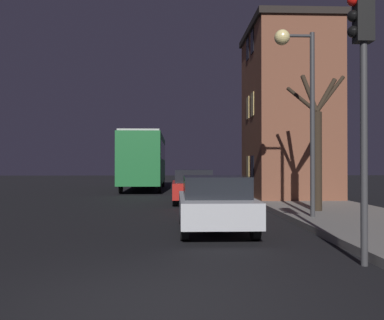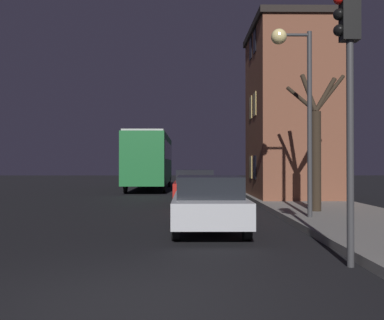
{
  "view_description": "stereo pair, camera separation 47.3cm",
  "coord_description": "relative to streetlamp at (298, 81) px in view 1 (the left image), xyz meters",
  "views": [
    {
      "loc": [
        0.2,
        -5.29,
        1.73
      ],
      "look_at": [
        0.83,
        11.11,
        1.89
      ],
      "focal_mm": 40.0,
      "sensor_mm": 36.0,
      "label": 1
    },
    {
      "loc": [
        0.68,
        -5.31,
        1.73
      ],
      "look_at": [
        0.83,
        11.11,
        1.89
      ],
      "focal_mm": 40.0,
      "sensor_mm": 36.0,
      "label": 2
    }
  ],
  "objects": [
    {
      "name": "streetlamp",
      "position": [
        0.0,
        0.0,
        0.0
      ],
      "size": [
        1.2,
        0.46,
        5.53
      ],
      "color": "#38383A",
      "rests_on": "sidewalk"
    },
    {
      "name": "bare_tree",
      "position": [
        1.12,
        1.69,
        -1.77
      ],
      "size": [
        1.85,
        1.42,
        4.7
      ],
      "color": "#2D2319",
      "rests_on": "sidewalk"
    },
    {
      "name": "traffic_light",
      "position": [
        -0.44,
        -5.32,
        -0.82
      ],
      "size": [
        0.43,
        0.24,
        4.71
      ],
      "color": "#38383A",
      "rests_on": "ground"
    },
    {
      "name": "car_mid_lane",
      "position": [
        -2.87,
        6.26,
        -3.42
      ],
      "size": [
        1.78,
        3.84,
        1.48
      ],
      "color": "#B21E19",
      "rests_on": "ground"
    },
    {
      "name": "car_near_lane",
      "position": [
        -2.62,
        -1.48,
        -3.43
      ],
      "size": [
        1.79,
        4.26,
        1.42
      ],
      "color": "#B7BABF",
      "rests_on": "ground"
    },
    {
      "name": "ground_plane",
      "position": [
        -3.82,
        -7.19,
        -4.18
      ],
      "size": [
        120.0,
        120.0,
        0.0
      ],
      "primitive_type": "plane",
      "color": "black"
    },
    {
      "name": "bus",
      "position": [
        -5.74,
        16.62,
        -1.97
      ],
      "size": [
        2.54,
        10.6,
        3.73
      ],
      "color": "#1E6B33",
      "rests_on": "ground"
    },
    {
      "name": "brick_building",
      "position": [
        1.82,
        8.02,
        0.12
      ],
      "size": [
        3.9,
        5.62,
        8.21
      ],
      "color": "brown",
      "rests_on": "sidewalk"
    }
  ]
}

